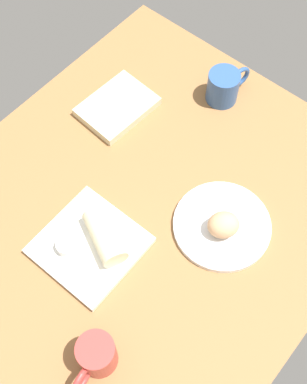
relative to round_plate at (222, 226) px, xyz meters
The scene contains 9 objects.
dining_table 20.37cm from the round_plate, 123.04° to the left, with size 110.00×90.00×4.00cm, color olive.
round_plate is the anchor object (origin of this frame).
scone_pastry 4.03cm from the round_plate, 146.87° to the right, with size 7.24×6.19×6.04cm, color tan.
square_plate 30.62cm from the round_plate, 139.60° to the left, with size 21.32×21.32×1.60cm, color white.
sauce_cup 35.49cm from the round_plate, 139.78° to the left, with size 4.84×4.84×2.60cm.
breakfast_wrap 27.06cm from the round_plate, 139.40° to the left, with size 5.94×5.94×12.80cm, color beige.
book_stack 42.40cm from the round_plate, 76.84° to the left, with size 19.71×15.33×2.37cm.
coffee_mug 38.46cm from the round_plate, 36.33° to the left, with size 12.89×8.31×8.86cm.
second_mug 40.67cm from the round_plate, behind, with size 12.85×7.65×9.98cm.
Camera 1 is at (-36.72, -36.63, 110.94)cm, focal length 47.43 mm.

